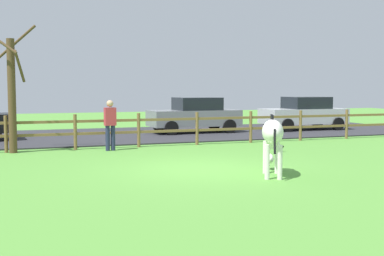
{
  "coord_description": "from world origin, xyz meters",
  "views": [
    {
      "loc": [
        -4.45,
        -11.73,
        2.04
      ],
      "look_at": [
        0.1,
        0.79,
        0.97
      ],
      "focal_mm": 46.97,
      "sensor_mm": 36.0,
      "label": 1
    }
  ],
  "objects_px": {
    "bare_tree": "(12,91)",
    "crow_on_grass": "(281,148)",
    "zebra": "(272,136)",
    "parked_car_silver": "(304,113)",
    "visitor_near_fence": "(110,123)",
    "parked_car_grey": "(195,115)"
  },
  "relations": [
    {
      "from": "bare_tree",
      "to": "crow_on_grass",
      "type": "xyz_separation_m",
      "value": [
        7.99,
        -2.68,
        -1.82
      ]
    },
    {
      "from": "bare_tree",
      "to": "crow_on_grass",
      "type": "bearing_deg",
      "value": -18.53
    },
    {
      "from": "zebra",
      "to": "parked_car_silver",
      "type": "height_order",
      "value": "parked_car_silver"
    },
    {
      "from": "visitor_near_fence",
      "to": "bare_tree",
      "type": "bearing_deg",
      "value": 170.91
    },
    {
      "from": "zebra",
      "to": "crow_on_grass",
      "type": "relative_size",
      "value": 8.39
    },
    {
      "from": "bare_tree",
      "to": "visitor_near_fence",
      "type": "height_order",
      "value": "bare_tree"
    },
    {
      "from": "bare_tree",
      "to": "visitor_near_fence",
      "type": "xyz_separation_m",
      "value": [
        2.97,
        -0.47,
        -1.04
      ]
    },
    {
      "from": "bare_tree",
      "to": "zebra",
      "type": "distance_m",
      "value": 8.58
    },
    {
      "from": "crow_on_grass",
      "to": "parked_car_grey",
      "type": "xyz_separation_m",
      "value": [
        -0.32,
        7.02,
        0.72
      ]
    },
    {
      "from": "parked_car_grey",
      "to": "visitor_near_fence",
      "type": "distance_m",
      "value": 6.73
    },
    {
      "from": "parked_car_silver",
      "to": "zebra",
      "type": "bearing_deg",
      "value": -125.75
    },
    {
      "from": "bare_tree",
      "to": "parked_car_silver",
      "type": "relative_size",
      "value": 1.01
    },
    {
      "from": "crow_on_grass",
      "to": "visitor_near_fence",
      "type": "xyz_separation_m",
      "value": [
        -5.02,
        2.2,
        0.78
      ]
    },
    {
      "from": "crow_on_grass",
      "to": "parked_car_silver",
      "type": "bearing_deg",
      "value": 52.57
    },
    {
      "from": "crow_on_grass",
      "to": "parked_car_grey",
      "type": "bearing_deg",
      "value": 92.62
    },
    {
      "from": "bare_tree",
      "to": "zebra",
      "type": "xyz_separation_m",
      "value": [
        5.6,
        -6.41,
        -1.02
      ]
    },
    {
      "from": "parked_car_silver",
      "to": "crow_on_grass",
      "type": "bearing_deg",
      "value": -127.43
    },
    {
      "from": "bare_tree",
      "to": "crow_on_grass",
      "type": "height_order",
      "value": "bare_tree"
    },
    {
      "from": "parked_car_silver",
      "to": "visitor_near_fence",
      "type": "distance_m",
      "value": 11.07
    },
    {
      "from": "zebra",
      "to": "parked_car_grey",
      "type": "bearing_deg",
      "value": 79.13
    },
    {
      "from": "bare_tree",
      "to": "visitor_near_fence",
      "type": "distance_m",
      "value": 3.18
    },
    {
      "from": "crow_on_grass",
      "to": "visitor_near_fence",
      "type": "height_order",
      "value": "visitor_near_fence"
    }
  ]
}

